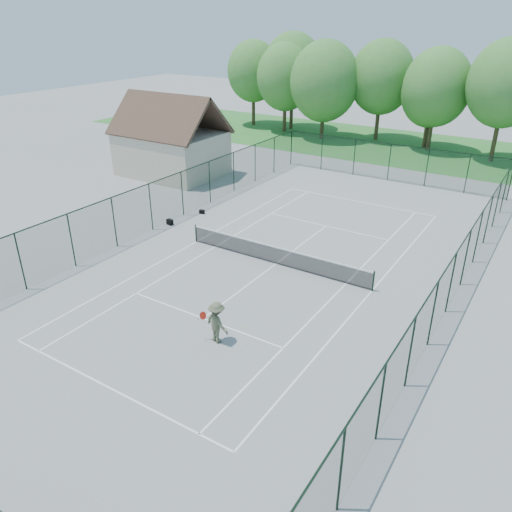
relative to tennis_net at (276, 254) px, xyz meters
The scene contains 10 objects.
ground 0.58m from the tennis_net, ahead, with size 140.00×140.00×0.00m, color gray.
grass_far 30.01m from the tennis_net, 90.00° to the left, with size 80.00×16.00×0.01m, color #337C31.
court_lines 0.57m from the tennis_net, ahead, with size 11.05×23.85×0.01m.
tennis_net is the anchor object (origin of this frame).
fence_enclosure 0.98m from the tennis_net, ahead, with size 18.05×36.05×3.02m.
utility_building 19.04m from the tennis_net, 147.99° to the left, with size 8.60×6.27×6.63m.
tree_line_far 30.48m from the tennis_net, 90.00° to the left, with size 39.40×6.40×9.70m.
sports_bag_a 8.73m from the tennis_net, behind, with size 0.44×0.26×0.35m, color black.
sports_bag_b 8.99m from the tennis_net, 154.51° to the left, with size 0.35×0.21×0.27m, color black.
tennis_player 7.61m from the tennis_net, 78.09° to the right, with size 1.89×0.96×1.83m.
Camera 1 is at (12.10, -21.01, 12.24)m, focal length 35.00 mm.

